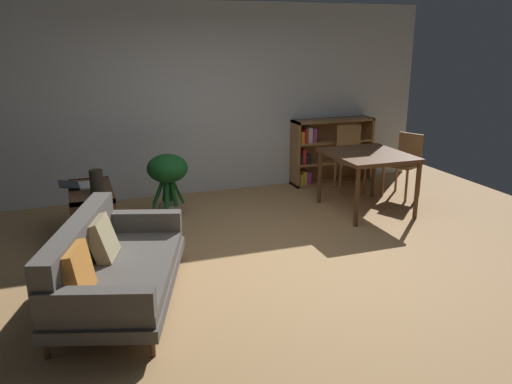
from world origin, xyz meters
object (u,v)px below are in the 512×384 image
dining_chair_far (405,161)px  desk_speaker (97,182)px  media_console (93,213)px  dining_chair_near (349,155)px  open_laptop (82,185)px  dining_table (368,159)px  potted_floor_plant (168,175)px  bookshelf (326,151)px  fabric_couch (110,265)px

dining_chair_far → desk_speaker: bearing=-174.7°
media_console → dining_chair_near: bearing=10.5°
open_laptop → dining_table: bearing=-6.3°
media_console → potted_floor_plant: (0.93, 0.27, 0.29)m
desk_speaker → dining_chair_near: (3.65, 0.92, -0.17)m
media_console → dining_table: 3.48m
desk_speaker → dining_table: size_ratio=0.24×
potted_floor_plant → dining_chair_far: size_ratio=0.94×
open_laptop → dining_table: dining_table is taller
dining_table → dining_chair_near: dining_chair_near is taller
bookshelf → media_console: bearing=-161.7°
media_console → potted_floor_plant: size_ratio=1.21×
open_laptop → dining_chair_far: size_ratio=0.53×
open_laptop → bookshelf: size_ratio=0.37×
fabric_couch → dining_chair_far: (4.26, 1.87, 0.16)m
media_console → dining_table: bearing=-4.1°
dining_chair_far → bookshelf: bookshelf is taller
potted_floor_plant → dining_chair_far: 3.40m
dining_chair_near → bookshelf: bookshelf is taller
desk_speaker → open_laptop: bearing=111.8°
desk_speaker → bookshelf: bearing=21.9°
media_console → open_laptop: size_ratio=2.13×
fabric_couch → bookshelf: bearing=39.3°
dining_table → dining_chair_near: bearing=74.0°
desk_speaker → dining_chair_far: size_ratio=0.30×
bookshelf → desk_speaker: bearing=-158.1°
potted_floor_plant → dining_table: 2.57m
fabric_couch → open_laptop: bearing=94.7°
media_console → desk_speaker: 0.48m
dining_table → dining_chair_far: bearing=25.0°
fabric_couch → open_laptop: size_ratio=4.18×
fabric_couch → dining_table: bearing=23.3°
desk_speaker → media_console: bearing=106.1°
fabric_couch → media_console: (-0.07, 1.70, -0.07)m
open_laptop → dining_chair_far: dining_chair_far is taller
dining_chair_near → bookshelf: bearing=104.2°
dining_chair_far → bookshelf: size_ratio=0.69×
dining_table → dining_chair_far: (0.88, 0.41, -0.18)m
dining_chair_near → fabric_couch: bearing=-146.8°
dining_table → desk_speaker: bearing=179.7°
fabric_couch → dining_chair_near: 4.36m
dining_table → dining_chair_far: size_ratio=1.23×
open_laptop → potted_floor_plant: size_ratio=0.57×
desk_speaker → potted_floor_plant: (0.86, 0.50, -0.12)m
potted_floor_plant → dining_chair_near: 2.82m
media_console → dining_chair_far: (4.33, 0.16, 0.23)m
media_console → potted_floor_plant: bearing=16.3°
dining_table → dining_chair_far: dining_chair_far is taller
media_console → bookshelf: bearing=18.3°
fabric_couch → dining_chair_far: dining_chair_far is taller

